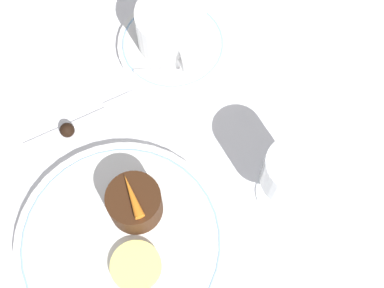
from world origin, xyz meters
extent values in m
plane|color=white|center=(0.00, 0.00, 0.00)|extent=(3.00, 3.00, 0.00)
cylinder|color=white|center=(-0.01, -0.02, 0.01)|extent=(0.27, 0.27, 0.01)
torus|color=#8CB2D1|center=(-0.01, -0.02, 0.01)|extent=(0.25, 0.25, 0.00)
cylinder|color=white|center=(-0.27, 0.13, 0.01)|extent=(0.16, 0.16, 0.01)
torus|color=#8CB2D1|center=(-0.27, 0.13, 0.01)|extent=(0.15, 0.15, 0.00)
cylinder|color=white|center=(-0.27, 0.13, 0.04)|extent=(0.10, 0.10, 0.07)
cylinder|color=brown|center=(-0.27, 0.13, 0.05)|extent=(0.08, 0.08, 0.05)
torus|color=white|center=(-0.21, 0.13, 0.05)|extent=(0.03, 0.01, 0.04)
cube|color=silver|center=(-0.23, 0.10, 0.01)|extent=(0.03, 0.08, 0.00)
ellipsoid|color=silver|center=(-0.21, 0.15, 0.01)|extent=(0.02, 0.03, 0.00)
cylinder|color=silver|center=(-0.01, 0.20, 0.00)|extent=(0.07, 0.07, 0.01)
cylinder|color=silver|center=(-0.01, 0.20, 0.03)|extent=(0.01, 0.01, 0.05)
cylinder|color=silver|center=(-0.01, 0.20, 0.08)|extent=(0.07, 0.07, 0.06)
cylinder|color=#470A14|center=(-0.01, 0.20, 0.07)|extent=(0.06, 0.06, 0.03)
cube|color=silver|center=(-0.19, -0.05, 0.00)|extent=(0.03, 0.12, 0.01)
cube|color=silver|center=(-0.20, 0.03, 0.00)|extent=(0.03, 0.05, 0.01)
cylinder|color=#381E0F|center=(-0.04, 0.01, 0.04)|extent=(0.07, 0.07, 0.05)
cone|color=orange|center=(-0.04, 0.01, 0.07)|extent=(0.06, 0.02, 0.01)
cylinder|color=#EFE075|center=(0.03, -0.01, 0.02)|extent=(0.06, 0.06, 0.01)
sphere|color=black|center=(-0.18, -0.05, 0.01)|extent=(0.02, 0.02, 0.02)
camera|label=1|loc=(0.15, 0.03, 0.67)|focal=50.00mm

